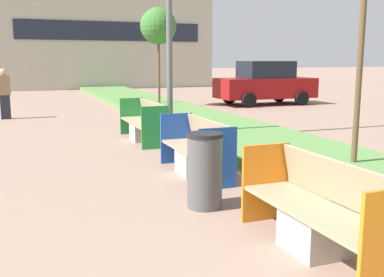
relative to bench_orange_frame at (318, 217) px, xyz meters
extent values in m
cube|color=#568442|center=(2.26, 7.91, -0.28)|extent=(2.80, 120.00, 0.18)
cube|color=#B2AD9E|center=(3.06, 29.37, 3.01)|extent=(14.12, 6.82, 6.76)
cube|color=#1E2333|center=(3.06, 25.91, 3.35)|extent=(11.86, 0.08, 1.20)
cube|color=#ADA8A0|center=(-0.04, 0.00, -0.16)|extent=(0.52, 0.60, 0.42)
cube|color=tan|center=(-0.04, 0.00, 0.07)|extent=(0.58, 1.94, 0.05)
cube|color=tan|center=(0.23, 0.00, 0.33)|extent=(0.14, 1.87, 0.48)
cube|color=orange|center=(-0.04, 0.99, 0.10)|extent=(0.62, 0.04, 0.94)
cube|color=#ADA8A0|center=(-0.04, 3.35, -0.16)|extent=(0.52, 0.60, 0.42)
cube|color=tan|center=(-0.04, 3.35, 0.07)|extent=(0.58, 1.86, 0.05)
cube|color=tan|center=(0.23, 3.35, 0.33)|extent=(0.14, 1.79, 0.48)
cube|color=blue|center=(-0.04, 2.40, 0.10)|extent=(0.62, 0.04, 0.94)
cube|color=blue|center=(-0.04, 4.30, 0.10)|extent=(0.62, 0.04, 0.94)
cube|color=#ADA8A0|center=(-0.04, 6.80, -0.16)|extent=(0.52, 0.60, 0.42)
cube|color=tan|center=(-0.04, 6.80, 0.07)|extent=(0.58, 2.14, 0.05)
cube|color=tan|center=(0.23, 6.80, 0.33)|extent=(0.14, 2.06, 0.48)
cube|color=#238C3D|center=(-0.04, 5.71, 0.10)|extent=(0.62, 0.04, 0.94)
cube|color=#238C3D|center=(-0.04, 7.89, 0.10)|extent=(0.62, 0.04, 0.94)
cylinder|color=#4C4F51|center=(-0.54, 1.69, 0.11)|extent=(0.46, 0.46, 0.95)
cylinder|color=black|center=(-0.54, 1.69, 0.61)|extent=(0.48, 0.48, 0.05)
cylinder|color=brown|center=(2.60, 2.50, 1.35)|extent=(0.10, 0.10, 3.43)
cylinder|color=brown|center=(2.60, 14.11, 1.06)|extent=(0.10, 0.10, 2.85)
sphere|color=#38702D|center=(2.60, 14.11, 2.89)|extent=(1.46, 1.46, 1.46)
cube|color=#232633|center=(-3.21, 12.27, 0.03)|extent=(0.30, 0.22, 0.79)
cube|color=olive|center=(-3.21, 12.27, 0.74)|extent=(0.38, 0.24, 0.64)
sphere|color=tan|center=(-3.21, 12.27, 1.16)|extent=(0.22, 0.22, 0.22)
cube|color=maroon|center=(7.15, 13.38, 0.35)|extent=(4.22, 1.82, 0.84)
cube|color=black|center=(7.15, 13.38, 1.13)|extent=(2.12, 1.58, 0.72)
cylinder|color=black|center=(8.41, 12.48, -0.07)|extent=(0.60, 0.20, 0.60)
cylinder|color=black|center=(8.41, 14.28, -0.07)|extent=(0.60, 0.20, 0.60)
cylinder|color=black|center=(5.89, 12.48, -0.07)|extent=(0.60, 0.20, 0.60)
cylinder|color=black|center=(5.89, 14.28, -0.07)|extent=(0.60, 0.20, 0.60)
camera|label=1|loc=(-2.75, -3.60, 1.58)|focal=42.00mm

